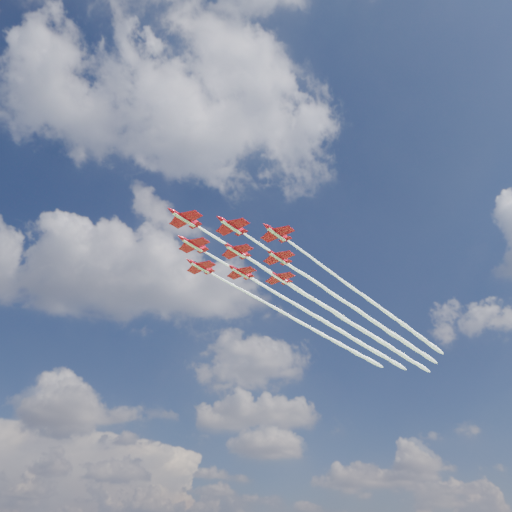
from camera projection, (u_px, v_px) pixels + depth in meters
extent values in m
cylinder|color=#B60A1A|center=(184.00, 218.00, 124.93)|extent=(6.49, 6.07, 1.07)
cone|color=#B60A1A|center=(170.00, 209.00, 121.69)|extent=(2.17, 2.11, 1.07)
cone|color=#B60A1A|center=(197.00, 227.00, 127.98)|extent=(1.74, 1.71, 0.98)
ellipsoid|color=black|center=(179.00, 213.00, 123.86)|extent=(2.10, 2.03, 0.70)
cube|color=#B60A1A|center=(186.00, 220.00, 125.23)|extent=(8.38, 8.74, 0.14)
cube|color=#B60A1A|center=(195.00, 225.00, 127.52)|extent=(3.38, 3.52, 0.12)
cube|color=#B60A1A|center=(196.00, 223.00, 128.11)|extent=(1.24, 1.16, 1.76)
cube|color=silver|center=(184.00, 220.00, 124.68)|extent=(6.00, 5.60, 0.12)
cylinder|color=#B60A1A|center=(231.00, 226.00, 127.76)|extent=(6.49, 6.07, 1.07)
cone|color=#B60A1A|center=(219.00, 217.00, 124.51)|extent=(2.17, 2.11, 1.07)
cone|color=#B60A1A|center=(243.00, 234.00, 130.80)|extent=(1.74, 1.71, 0.98)
ellipsoid|color=black|center=(226.00, 221.00, 126.69)|extent=(2.10, 2.03, 0.70)
cube|color=#B60A1A|center=(233.00, 227.00, 128.05)|extent=(8.38, 8.74, 0.14)
cube|color=#B60A1A|center=(241.00, 233.00, 130.35)|extent=(3.38, 3.52, 0.12)
cube|color=#B60A1A|center=(242.00, 230.00, 130.94)|extent=(1.24, 1.16, 1.76)
cube|color=silver|center=(231.00, 228.00, 127.50)|extent=(6.00, 5.60, 0.12)
cylinder|color=#B60A1A|center=(193.00, 245.00, 135.28)|extent=(6.49, 6.07, 1.07)
cone|color=#B60A1A|center=(180.00, 237.00, 132.04)|extent=(2.17, 2.11, 1.07)
cone|color=#B60A1A|center=(205.00, 251.00, 138.33)|extent=(1.74, 1.71, 0.98)
ellipsoid|color=black|center=(188.00, 240.00, 134.21)|extent=(2.10, 2.03, 0.70)
cube|color=#B60A1A|center=(194.00, 245.00, 135.58)|extent=(8.38, 8.74, 0.14)
cube|color=#B60A1A|center=(203.00, 250.00, 137.87)|extent=(3.38, 3.52, 0.12)
cube|color=#B60A1A|center=(204.00, 248.00, 138.46)|extent=(1.24, 1.16, 1.76)
cube|color=silver|center=(193.00, 246.00, 135.03)|extent=(6.00, 5.60, 0.12)
cylinder|color=#B60A1A|center=(277.00, 233.00, 130.58)|extent=(6.49, 6.07, 1.07)
cone|color=#B60A1A|center=(265.00, 225.00, 127.34)|extent=(2.17, 2.11, 1.07)
cone|color=#B60A1A|center=(287.00, 241.00, 133.63)|extent=(1.74, 1.71, 0.98)
ellipsoid|color=black|center=(272.00, 229.00, 129.51)|extent=(2.10, 2.03, 0.70)
cube|color=#B60A1A|center=(278.00, 234.00, 130.88)|extent=(8.38, 8.74, 0.14)
cube|color=#B60A1A|center=(285.00, 240.00, 133.18)|extent=(3.38, 3.52, 0.12)
cube|color=#B60A1A|center=(286.00, 237.00, 133.76)|extent=(1.24, 1.16, 1.76)
cube|color=silver|center=(277.00, 235.00, 130.33)|extent=(6.00, 5.60, 0.12)
cylinder|color=#B60A1A|center=(236.00, 251.00, 138.11)|extent=(6.49, 6.07, 1.07)
cone|color=#B60A1A|center=(224.00, 244.00, 134.86)|extent=(2.17, 2.11, 1.07)
cone|color=#B60A1A|center=(247.00, 258.00, 141.15)|extent=(1.74, 1.71, 0.98)
ellipsoid|color=black|center=(232.00, 247.00, 137.04)|extent=(2.10, 2.03, 0.70)
cube|color=#B60A1A|center=(237.00, 252.00, 138.40)|extent=(8.38, 8.74, 0.14)
cube|color=#B60A1A|center=(245.00, 257.00, 140.70)|extent=(3.38, 3.52, 0.12)
cube|color=#B60A1A|center=(246.00, 254.00, 141.29)|extent=(1.24, 1.16, 1.76)
cube|color=silver|center=(236.00, 252.00, 137.85)|extent=(6.00, 5.60, 0.12)
cylinder|color=#B60A1A|center=(200.00, 267.00, 145.63)|extent=(6.49, 6.07, 1.07)
cone|color=#B60A1A|center=(188.00, 260.00, 142.39)|extent=(2.17, 2.11, 1.07)
cone|color=#B60A1A|center=(211.00, 273.00, 148.68)|extent=(1.74, 1.71, 0.98)
ellipsoid|color=black|center=(196.00, 263.00, 144.56)|extent=(2.10, 2.03, 0.70)
cube|color=#B60A1A|center=(201.00, 268.00, 145.93)|extent=(8.38, 8.74, 0.14)
cube|color=#B60A1A|center=(209.00, 272.00, 148.22)|extent=(3.38, 3.52, 0.12)
cube|color=#B60A1A|center=(210.00, 270.00, 148.81)|extent=(1.24, 1.16, 1.76)
cube|color=silver|center=(200.00, 268.00, 145.38)|extent=(6.00, 5.60, 0.12)
cylinder|color=#B60A1A|center=(278.00, 257.00, 140.93)|extent=(6.49, 6.07, 1.07)
cone|color=#B60A1A|center=(267.00, 250.00, 137.69)|extent=(2.17, 2.11, 1.07)
cone|color=#B60A1A|center=(287.00, 263.00, 143.98)|extent=(1.74, 1.71, 0.98)
ellipsoid|color=black|center=(274.00, 253.00, 139.86)|extent=(2.10, 2.03, 0.70)
cube|color=#B60A1A|center=(279.00, 258.00, 141.23)|extent=(8.38, 8.74, 0.14)
cube|color=#B60A1A|center=(286.00, 263.00, 143.53)|extent=(3.38, 3.52, 0.12)
cube|color=#B60A1A|center=(286.00, 260.00, 144.11)|extent=(1.24, 1.16, 1.76)
cube|color=silver|center=(278.00, 259.00, 140.68)|extent=(6.00, 5.60, 0.12)
cylinder|color=#B60A1A|center=(240.00, 272.00, 148.46)|extent=(6.49, 6.07, 1.07)
cone|color=#B60A1A|center=(230.00, 266.00, 145.21)|extent=(2.17, 2.11, 1.07)
cone|color=#B60A1A|center=(250.00, 278.00, 151.50)|extent=(1.74, 1.71, 0.98)
ellipsoid|color=black|center=(236.00, 269.00, 147.39)|extent=(2.10, 2.03, 0.70)
cube|color=#B60A1A|center=(242.00, 273.00, 148.75)|extent=(8.38, 8.74, 0.14)
cube|color=#B60A1A|center=(249.00, 277.00, 151.05)|extent=(3.38, 3.52, 0.12)
cube|color=#B60A1A|center=(249.00, 275.00, 151.64)|extent=(1.24, 1.16, 1.76)
cube|color=silver|center=(240.00, 274.00, 148.20)|extent=(6.00, 5.60, 0.12)
cylinder|color=#B60A1A|center=(279.00, 278.00, 151.28)|extent=(6.49, 6.07, 1.07)
cone|color=#B60A1A|center=(269.00, 272.00, 148.04)|extent=(2.17, 2.11, 1.07)
cone|color=#B60A1A|center=(288.00, 283.00, 154.33)|extent=(1.74, 1.71, 0.98)
ellipsoid|color=black|center=(275.00, 274.00, 150.21)|extent=(2.10, 2.03, 0.70)
cube|color=#B60A1A|center=(280.00, 278.00, 151.58)|extent=(8.38, 8.74, 0.14)
cube|color=#B60A1A|center=(287.00, 282.00, 153.88)|extent=(3.38, 3.52, 0.12)
cube|color=#B60A1A|center=(287.00, 280.00, 154.46)|extent=(1.24, 1.16, 1.76)
cube|color=silver|center=(279.00, 279.00, 151.03)|extent=(6.00, 5.60, 0.12)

